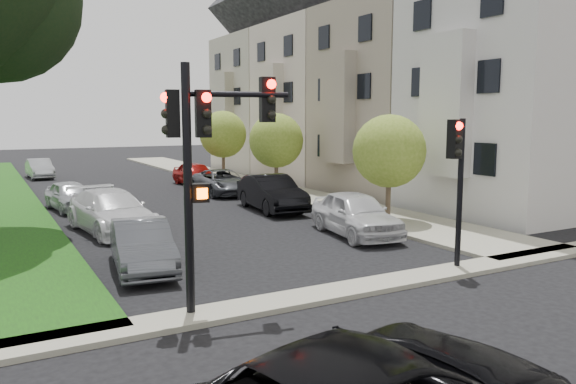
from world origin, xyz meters
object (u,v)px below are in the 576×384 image
traffic_signal_secondary (457,166)px  car_parked_5 (142,246)px  small_tree_b (276,141)px  car_parked_0 (356,214)px  car_parked_1 (272,193)px  car_parked_3 (196,174)px  car_parked_7 (70,196)px  car_parked_2 (222,182)px  traffic_signal_main (206,144)px  car_parked_6 (111,212)px  small_tree_a (389,151)px  small_tree_c (223,134)px  car_parked_9 (40,169)px

traffic_signal_secondary → car_parked_5: traffic_signal_secondary is taller
small_tree_b → car_parked_0: 10.89m
car_parked_0 → car_parked_1: car_parked_1 is taller
car_parked_3 → car_parked_7: (-7.87, -5.98, -0.04)m
traffic_signal_secondary → car_parked_2: traffic_signal_secondary is taller
traffic_signal_main → car_parked_6: size_ratio=1.00×
small_tree_a → car_parked_5: (-9.95, -2.11, -2.10)m
traffic_signal_main → car_parked_0: bearing=34.0°
small_tree_c → car_parked_5: bearing=-118.3°
car_parked_1 → car_parked_9: (-7.54, 19.07, -0.13)m
car_parked_1 → traffic_signal_main: bearing=-118.1°
car_parked_6 → car_parked_0: bearing=-40.0°
car_parked_3 → traffic_signal_main: bearing=-114.0°
car_parked_0 → car_parked_6: bearing=156.5°
car_parked_3 → car_parked_6: 13.77m
car_parked_7 → car_parked_1: bearing=-36.7°
small_tree_b → car_parked_1: 5.51m
car_parked_5 → traffic_signal_secondary: bearing=-21.4°
traffic_signal_secondary → car_parked_0: bearing=86.1°
car_parked_1 → car_parked_5: car_parked_1 is taller
small_tree_b → small_tree_c: bearing=90.0°
car_parked_6 → small_tree_b: bearing=23.8°
small_tree_c → car_parked_5: 21.13m
small_tree_b → car_parked_1: (-2.55, -4.42, -2.06)m
small_tree_c → car_parked_0: size_ratio=1.00×
traffic_signal_main → traffic_signal_secondary: size_ratio=1.27×
small_tree_b → traffic_signal_main: (-9.60, -15.27, 0.68)m
traffic_signal_main → small_tree_a: bearing=32.4°
car_parked_7 → small_tree_b: bearing=-6.6°
car_parked_9 → small_tree_b: bearing=-58.3°
traffic_signal_secondary → car_parked_9: bearing=103.8°
small_tree_c → traffic_signal_secondary: bearing=-96.9°
small_tree_a → car_parked_9: small_tree_a is taller
traffic_signal_secondary → car_parked_1: 11.07m
car_parked_7 → car_parked_9: (0.11, 14.74, -0.00)m
car_parked_3 → car_parked_9: bearing=126.6°
traffic_signal_secondary → car_parked_7: bearing=116.1°
small_tree_c → car_parked_1: (-2.55, -11.64, -2.18)m
car_parked_9 → car_parked_1: bearing=-71.3°
small_tree_a → car_parked_1: small_tree_a is taller
traffic_signal_main → car_parked_7: bearing=92.3°
traffic_signal_main → car_parked_6: 9.87m
small_tree_a → car_parked_1: bearing=118.2°
traffic_signal_main → car_parked_3: size_ratio=1.25×
small_tree_a → car_parked_2: bearing=102.8°
car_parked_3 → car_parked_1: bearing=-96.2°
small_tree_b → car_parked_5: small_tree_b is taller
small_tree_a → car_parked_6: bearing=160.6°
car_parked_0 → car_parked_7: car_parked_0 is taller
car_parked_1 → car_parked_7: size_ratio=1.24×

